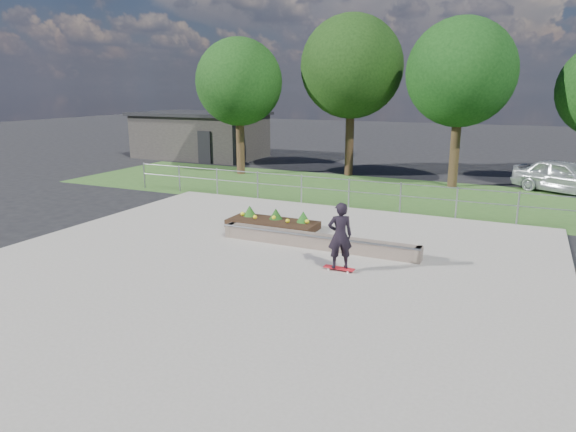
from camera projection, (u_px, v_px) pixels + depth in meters
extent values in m
plane|color=black|center=(257.00, 269.00, 13.37)|extent=(120.00, 120.00, 0.00)
cube|color=#2F5421|center=(373.00, 192.00, 23.03)|extent=(30.00, 8.00, 0.02)
cube|color=gray|center=(257.00, 268.00, 13.36)|extent=(15.00, 15.00, 0.06)
cylinder|color=gray|center=(144.00, 176.00, 23.91)|extent=(0.06, 0.06, 1.20)
cylinder|color=#9C9EA4|center=(179.00, 179.00, 23.09)|extent=(0.06, 0.06, 1.20)
cylinder|color=gray|center=(217.00, 182.00, 22.27)|extent=(0.06, 0.06, 1.20)
cylinder|color=gray|center=(258.00, 186.00, 21.45)|extent=(0.06, 0.06, 1.20)
cylinder|color=#95989E|center=(301.00, 190.00, 20.63)|extent=(0.06, 0.06, 1.20)
cylinder|color=gray|center=(349.00, 194.00, 19.81)|extent=(0.06, 0.06, 1.20)
cylinder|color=gray|center=(400.00, 198.00, 18.99)|extent=(0.06, 0.06, 1.20)
cylinder|color=gray|center=(456.00, 203.00, 18.17)|extent=(0.06, 0.06, 1.20)
cylinder|color=gray|center=(518.00, 209.00, 17.36)|extent=(0.06, 0.06, 1.20)
cylinder|color=gray|center=(349.00, 180.00, 19.68)|extent=(20.00, 0.04, 0.04)
cylinder|color=gray|center=(349.00, 191.00, 19.79)|extent=(20.00, 0.04, 0.04)
cube|color=#2B2826|center=(201.00, 136.00, 34.59)|extent=(8.00, 5.00, 2.80)
cube|color=black|center=(200.00, 114.00, 34.22)|extent=(8.40, 5.40, 0.20)
cube|color=black|center=(204.00, 147.00, 31.62)|extent=(0.90, 0.10, 2.00)
cylinder|color=#382516|center=(240.00, 147.00, 27.72)|extent=(0.44, 0.44, 2.93)
sphere|color=black|center=(239.00, 82.00, 26.89)|extent=(4.55, 4.55, 4.55)
cylinder|color=black|center=(349.00, 144.00, 27.17)|extent=(0.44, 0.44, 3.38)
sphere|color=black|center=(352.00, 67.00, 26.21)|extent=(5.25, 5.25, 5.25)
cylinder|color=#322314|center=(454.00, 154.00, 24.06)|extent=(0.44, 0.44, 3.15)
sphere|color=black|center=(461.00, 72.00, 23.17)|extent=(4.90, 4.90, 4.90)
cube|color=brown|center=(317.00, 241.00, 14.86)|extent=(6.00, 0.40, 0.40)
cylinder|color=gray|center=(315.00, 236.00, 14.64)|extent=(6.00, 0.06, 0.06)
cube|color=brown|center=(231.00, 230.00, 16.05)|extent=(0.15, 0.42, 0.40)
cube|color=brown|center=(418.00, 255.00, 13.68)|extent=(0.15, 0.42, 0.40)
cube|color=black|center=(273.00, 224.00, 17.01)|extent=(3.00, 1.20, 0.25)
sphere|color=#FFF01A|center=(242.00, 214.00, 17.54)|extent=(0.14, 0.14, 0.14)
sphere|color=yellow|center=(255.00, 217.00, 17.12)|extent=(0.14, 0.14, 0.14)
sphere|color=yellow|center=(274.00, 218.00, 17.05)|extent=(0.14, 0.14, 0.14)
sphere|color=yellow|center=(288.00, 221.00, 16.63)|extent=(0.14, 0.14, 0.14)
sphere|color=yellow|center=(307.00, 221.00, 16.56)|extent=(0.14, 0.14, 0.14)
cone|color=#1B4D16|center=(250.00, 211.00, 17.57)|extent=(0.44, 0.44, 0.36)
cone|color=#174212|center=(276.00, 214.00, 17.16)|extent=(0.44, 0.44, 0.36)
cone|color=#184C15|center=(303.00, 217.00, 16.75)|extent=(0.44, 0.44, 0.36)
cylinder|color=silver|center=(328.00, 269.00, 13.08)|extent=(0.05, 0.03, 0.05)
cylinder|color=white|center=(331.00, 267.00, 13.23)|extent=(0.05, 0.03, 0.05)
cylinder|color=white|center=(348.00, 272.00, 12.86)|extent=(0.05, 0.03, 0.05)
cylinder|color=silver|center=(350.00, 270.00, 13.02)|extent=(0.05, 0.03, 0.05)
cylinder|color=#A2A2A8|center=(330.00, 267.00, 13.15)|extent=(0.02, 0.18, 0.02)
cylinder|color=#95959A|center=(349.00, 270.00, 12.94)|extent=(0.02, 0.18, 0.02)
cube|color=red|center=(339.00, 268.00, 13.04)|extent=(0.80, 0.21, 0.02)
imported|color=black|center=(340.00, 236.00, 12.83)|extent=(0.74, 0.66, 1.70)
imported|color=silver|center=(565.00, 177.00, 22.72)|extent=(4.71, 3.64, 1.50)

